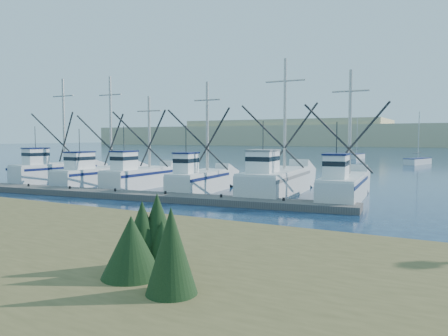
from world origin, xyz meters
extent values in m
plane|color=#0D1C39|center=(0.00, 0.00, 0.00)|extent=(500.00, 500.00, 0.00)
cube|color=#59534F|center=(-9.48, 6.69, 0.21)|extent=(30.89, 5.27, 0.41)
cube|color=tan|center=(0.00, 210.00, 5.00)|extent=(360.00, 60.00, 10.00)
cube|color=silver|center=(-22.75, 11.81, 0.82)|extent=(3.53, 7.85, 1.64)
cube|color=white|center=(-22.75, 9.87, 2.39)|extent=(1.67, 2.04, 1.50)
cylinder|color=#B7B2A8|center=(-22.75, 13.10, 5.66)|extent=(0.22, 0.22, 8.05)
cube|color=silver|center=(-17.65, 12.45, 0.69)|extent=(2.78, 8.96, 1.37)
cube|color=white|center=(-17.65, 10.18, 2.12)|extent=(1.47, 2.22, 1.50)
cylinder|color=#B7B2A8|center=(-17.65, 13.96, 5.53)|extent=(0.22, 0.22, 8.32)
cube|color=silver|center=(-12.46, 11.72, 0.76)|extent=(2.37, 7.44, 1.52)
cube|color=white|center=(-12.46, 9.82, 2.27)|extent=(1.32, 1.83, 1.50)
cylinder|color=#B7B2A8|center=(-12.46, 12.98, 4.55)|extent=(0.22, 0.22, 6.06)
cube|color=silver|center=(-6.64, 11.51, 0.75)|extent=(2.74, 7.14, 1.49)
cube|color=white|center=(-6.64, 9.72, 2.24)|extent=(1.37, 1.81, 1.50)
cylinder|color=#B7B2A8|center=(-6.64, 12.70, 4.94)|extent=(0.22, 0.22, 6.91)
cube|color=silver|center=(-0.95, 12.75, 0.87)|extent=(3.58, 9.67, 1.74)
cube|color=white|center=(-0.95, 10.33, 2.49)|extent=(1.81, 2.44, 1.50)
cylinder|color=#B7B2A8|center=(-0.95, 14.37, 5.84)|extent=(0.22, 0.22, 8.20)
cube|color=silver|center=(3.99, 12.11, 0.79)|extent=(2.96, 8.35, 1.58)
cube|color=white|center=(3.99, 10.01, 2.33)|extent=(1.47, 2.10, 1.50)
cylinder|color=#B7B2A8|center=(3.99, 13.50, 5.11)|extent=(0.22, 0.22, 7.06)
cube|color=silver|center=(4.89, 56.69, 0.45)|extent=(3.61, 6.46, 0.90)
cylinder|color=#B7B2A8|center=(4.89, 56.99, 4.50)|extent=(0.12, 0.12, 7.20)
cube|color=silver|center=(-7.21, 70.72, 0.45)|extent=(2.23, 6.11, 0.90)
cylinder|color=#B7B2A8|center=(-7.21, 71.02, 4.50)|extent=(0.12, 0.12, 7.20)
camera|label=1|loc=(10.53, -16.30, 4.15)|focal=35.00mm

